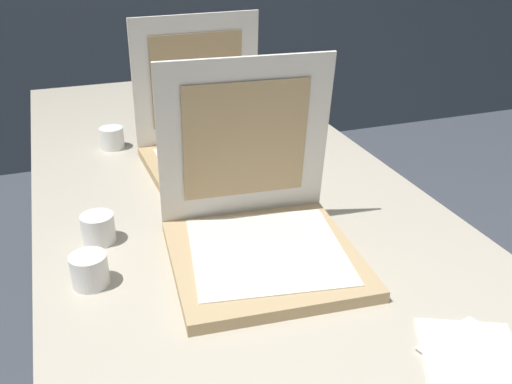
# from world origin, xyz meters

# --- Properties ---
(table) EXTENTS (0.85, 2.03, 0.74)m
(table) POSITION_xyz_m (0.00, 0.56, 0.69)
(table) COLOR #BCB29E
(table) RESTS_ON ground
(pizza_box_front) EXTENTS (0.36, 0.36, 0.35)m
(pizza_box_front) POSITION_xyz_m (-0.02, 0.27, 0.79)
(pizza_box_front) COLOR tan
(pizza_box_front) RESTS_ON table
(pizza_box_middle) EXTENTS (0.35, 0.35, 0.35)m
(pizza_box_middle) POSITION_xyz_m (0.01, 0.71, 0.79)
(pizza_box_middle) COLOR tan
(pizza_box_middle) RESTS_ON table
(cup_white_near_left) EXTENTS (0.06, 0.06, 0.06)m
(cup_white_near_left) POSITION_xyz_m (-0.33, 0.28, 0.77)
(cup_white_near_left) COLOR white
(cup_white_near_left) RESTS_ON table
(cup_white_far) EXTENTS (0.06, 0.06, 0.06)m
(cup_white_far) POSITION_xyz_m (-0.21, 0.91, 0.77)
(cup_white_far) COLOR white
(cup_white_far) RESTS_ON table
(cup_white_near_center) EXTENTS (0.06, 0.06, 0.06)m
(cup_white_near_center) POSITION_xyz_m (-0.30, 0.42, 0.77)
(cup_white_near_center) COLOR white
(cup_white_near_center) RESTS_ON table
(napkin_pile) EXTENTS (0.19, 0.19, 0.01)m
(napkin_pile) POSITION_xyz_m (0.18, -0.09, 0.74)
(napkin_pile) COLOR white
(napkin_pile) RESTS_ON table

